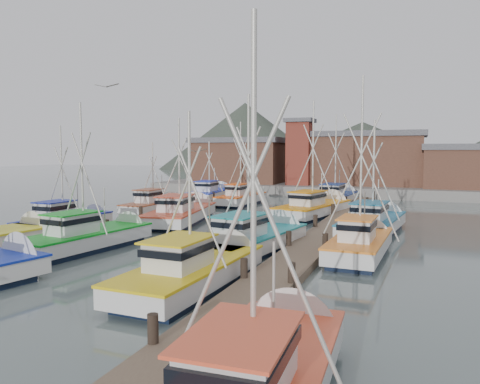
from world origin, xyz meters
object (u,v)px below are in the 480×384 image
(lookout_tower, at_px, (300,151))
(boat_12, at_px, (243,198))
(boat_4, at_px, (93,237))
(boat_8, at_px, (183,213))
(boat_1, at_px, (199,270))

(lookout_tower, xyz_separation_m, boat_12, (-2.50, -14.21, -4.87))
(boat_4, relative_size, boat_8, 0.83)
(lookout_tower, distance_m, boat_4, 38.42)
(lookout_tower, xyz_separation_m, boat_4, (-2.67, -38.02, -4.87))
(boat_1, distance_m, boat_4, 9.90)
(boat_1, xyz_separation_m, boat_8, (-8.93, 15.44, 0.00))
(boat_4, xyz_separation_m, boat_12, (0.17, 23.81, 0.00))
(boat_8, bearing_deg, boat_4, -100.17)
(boat_1, relative_size, boat_4, 1.02)
(boat_1, xyz_separation_m, boat_12, (-8.68, 28.26, 0.01))
(boat_12, bearing_deg, boat_1, -69.67)
(lookout_tower, relative_size, boat_4, 0.95)
(boat_1, bearing_deg, boat_12, 109.47)
(boat_8, relative_size, boat_12, 1.18)
(lookout_tower, relative_size, boat_1, 0.93)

